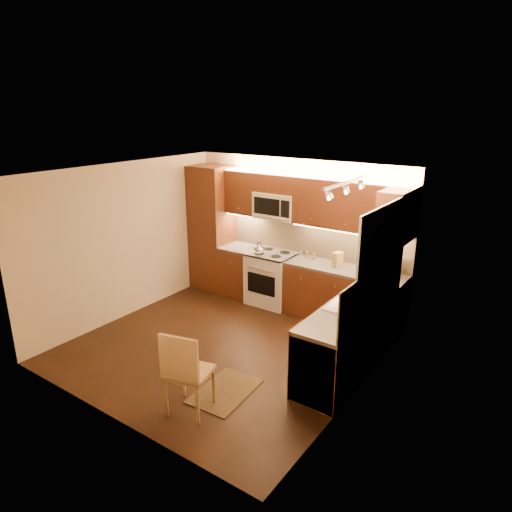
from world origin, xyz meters
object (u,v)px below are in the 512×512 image
Objects in this scene: sink at (355,298)px; toaster_oven at (389,266)px; soap_bottle at (385,285)px; microwave at (277,206)px; kettle at (259,248)px; dining_chair at (189,370)px; knife_block at (337,259)px; stove at (272,278)px.

toaster_oven is at bearing 91.35° from sink.
toaster_oven is 2.32× the size of soap_bottle.
microwave is 2.38m from soap_bottle.
soap_bottle is (2.33, -0.34, -0.03)m from kettle.
sink is 2.36m from kettle.
dining_chair is at bearing -110.16° from soap_bottle.
soap_bottle is at bearing 74.58° from sink.
knife_block is 0.22× the size of dining_chair.
dining_chair is (-1.10, -1.94, -0.46)m from sink.
toaster_oven is at bearing 1.75° from microwave.
kettle and knife_block have the same top height.
soap_bottle reaches higher than sink.
microwave is 2.48m from sink.
dining_chair is (0.90, -3.07, 0.06)m from stove.
toaster_oven reaches higher than sink.
knife_block is 3.18m from dining_chair.
microwave is at bearing 147.79° from sink.
sink reaches higher than dining_chair.
toaster_oven is at bearing 57.73° from dining_chair.
stove is 3.20m from dining_chair.
microwave reaches higher than soap_bottle.
stove is 4.01× the size of knife_block.
microwave is at bearing -170.75° from knife_block.
sink is at bearing -32.21° from microwave.
kettle is (-0.16, -0.17, 0.56)m from stove.
sink is at bearing -82.58° from toaster_oven.
stove is 1.07× the size of sink.
dining_chair is at bearing -74.16° from kettle.
dining_chair is (0.90, -3.20, -1.20)m from microwave.
microwave is 3.54m from dining_chair.
microwave reaches higher than toaster_oven.
sink is (2.00, -1.26, -0.74)m from microwave.
toaster_oven is 1.84× the size of knife_block.
kettle is at bearing -157.28° from knife_block.
knife_block is 1.26× the size of soap_bottle.
dining_chair is at bearing -74.33° from microwave.
kettle is at bearing 95.90° from dining_chair.
microwave reaches higher than knife_block.
soap_bottle is 2.89m from dining_chair.
stove is 1.21× the size of microwave.
kettle is at bearing -164.09° from toaster_oven.
dining_chair is at bearing -119.55° from sink.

